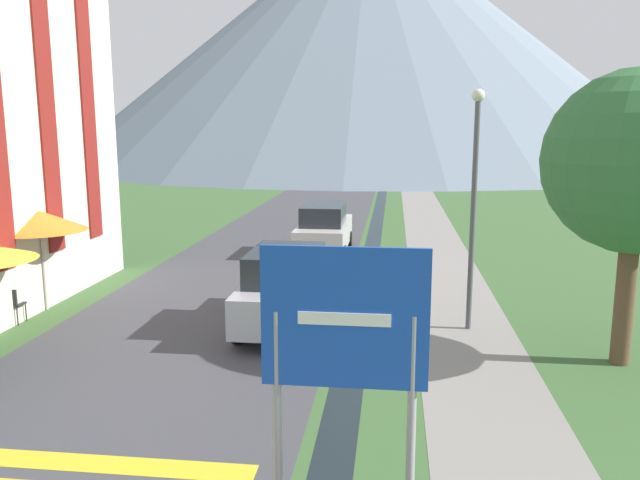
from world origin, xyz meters
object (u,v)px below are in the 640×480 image
(parked_car_far, at_px, (324,229))
(cafe_chair_far_right, at_px, (12,303))
(parked_car_near, at_px, (287,288))
(tree_by_path, at_px, (637,163))
(cafe_umbrella_rear_orange, at_px, (40,221))
(streetlamp, at_px, (474,191))
(road_sign, at_px, (344,346))

(parked_car_far, distance_m, cafe_chair_far_right, 10.81)
(parked_car_near, xyz_separation_m, tree_by_path, (6.75, -1.46, 2.95))
(cafe_chair_far_right, relative_size, tree_by_path, 0.15)
(cafe_umbrella_rear_orange, xyz_separation_m, tree_by_path, (12.94, -2.06, 1.62))
(streetlamp, distance_m, tree_by_path, 3.29)
(road_sign, height_order, tree_by_path, tree_by_path)
(cafe_chair_far_right, bearing_deg, road_sign, -32.96)
(parked_car_far, xyz_separation_m, streetlamp, (4.16, -7.90, 2.22))
(cafe_chair_far_right, distance_m, cafe_umbrella_rear_orange, 2.10)
(cafe_umbrella_rear_orange, height_order, streetlamp, streetlamp)
(cafe_chair_far_right, bearing_deg, streetlamp, 10.38)
(road_sign, height_order, parked_car_near, road_sign)
(road_sign, relative_size, cafe_umbrella_rear_orange, 1.31)
(parked_car_near, bearing_deg, streetlamp, 4.58)
(cafe_chair_far_right, height_order, tree_by_path, tree_by_path)
(parked_car_near, distance_m, tree_by_path, 7.51)
(parked_car_near, height_order, parked_car_far, same)
(cafe_chair_far_right, bearing_deg, parked_car_near, 10.60)
(road_sign, bearing_deg, tree_by_path, 48.78)
(road_sign, bearing_deg, cafe_umbrella_rear_orange, 136.38)
(road_sign, relative_size, parked_car_near, 0.79)
(road_sign, xyz_separation_m, parked_car_far, (-1.92, 15.29, -1.26))
(parked_car_near, relative_size, streetlamp, 0.78)
(parked_car_far, bearing_deg, cafe_chair_far_right, -125.48)
(parked_car_far, bearing_deg, streetlamp, -62.23)
(cafe_chair_far_right, xyz_separation_m, streetlamp, (10.43, 0.90, 2.62))
(road_sign, distance_m, tree_by_path, 7.64)
(road_sign, height_order, cafe_umbrella_rear_orange, road_sign)
(road_sign, bearing_deg, cafe_chair_far_right, 141.60)
(road_sign, distance_m, cafe_umbrella_rear_orange, 11.10)
(cafe_chair_far_right, height_order, streetlamp, streetlamp)
(road_sign, height_order, cafe_chair_far_right, road_sign)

